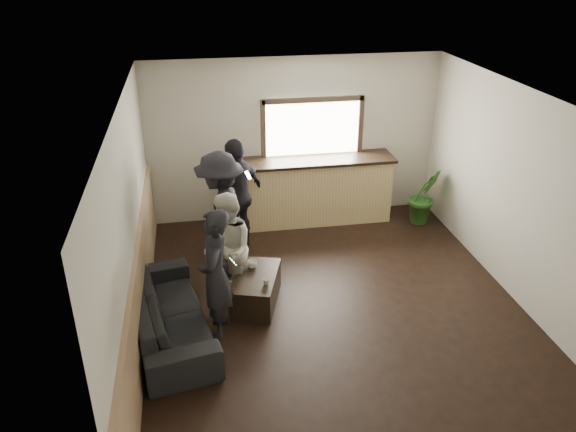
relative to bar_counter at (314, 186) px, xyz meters
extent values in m
cube|color=black|center=(-0.30, -2.70, -0.64)|extent=(5.00, 6.00, 0.01)
cube|color=silver|center=(-0.30, -2.70, 2.16)|extent=(5.00, 6.00, 0.01)
cube|color=beige|center=(-0.30, 0.30, 0.76)|extent=(5.00, 0.01, 2.80)
cube|color=beige|center=(-0.30, -5.70, 0.76)|extent=(5.00, 0.01, 2.80)
cube|color=beige|center=(-2.80, -2.70, 0.76)|extent=(0.01, 6.00, 2.80)
cube|color=beige|center=(2.20, -2.70, 0.76)|extent=(0.01, 6.00, 2.80)
cube|color=#9E7E59|center=(-2.77, -2.70, -0.09)|extent=(0.06, 5.90, 1.10)
cube|color=tan|center=(0.00, -0.02, -0.09)|extent=(2.60, 0.60, 1.10)
cube|color=black|center=(0.00, -0.02, 0.48)|extent=(2.70, 0.68, 0.05)
cube|color=white|center=(0.00, 0.26, 0.96)|extent=(1.60, 0.06, 0.90)
cube|color=#3F3326|center=(0.00, 0.23, 1.45)|extent=(1.72, 0.08, 0.08)
cube|color=#3F3326|center=(-0.84, 0.23, 0.96)|extent=(0.08, 0.08, 1.06)
cube|color=#3F3326|center=(0.84, 0.23, 0.96)|extent=(0.08, 0.08, 1.06)
imported|color=black|center=(-2.45, -2.86, -0.32)|extent=(1.22, 2.28, 0.63)
cube|color=black|center=(-1.31, -2.36, -0.43)|extent=(0.80, 1.09, 0.43)
imported|color=silver|center=(-1.33, -2.15, -0.16)|extent=(0.17, 0.17, 0.10)
imported|color=silver|center=(-1.20, -2.60, -0.17)|extent=(0.11, 0.11, 0.08)
imported|color=#2D6623|center=(1.85, -0.42, -0.14)|extent=(0.61, 0.52, 0.99)
imported|color=black|center=(-1.86, -2.92, 0.20)|extent=(0.50, 0.67, 1.68)
cube|color=black|center=(-1.64, -2.96, 0.40)|extent=(0.10, 0.09, 0.12)
cube|color=white|center=(-1.64, -2.96, 0.41)|extent=(0.09, 0.08, 0.11)
imported|color=beige|center=(-1.65, -2.21, 0.13)|extent=(0.72, 0.85, 1.55)
cube|color=black|center=(-1.44, -2.17, 0.43)|extent=(0.10, 0.09, 0.12)
cube|color=white|center=(-1.44, -2.17, 0.43)|extent=(0.09, 0.08, 0.11)
imported|color=black|center=(-1.69, -1.48, 0.29)|extent=(0.96, 1.34, 1.87)
cube|color=black|center=(-1.47, -1.54, 0.44)|extent=(0.11, 0.09, 0.12)
cube|color=white|center=(-1.47, -1.54, 0.44)|extent=(0.09, 0.08, 0.11)
imported|color=black|center=(-1.39, -0.76, 0.27)|extent=(1.06, 1.07, 1.82)
cube|color=black|center=(-1.23, -0.91, 0.65)|extent=(0.12, 0.12, 0.12)
cube|color=white|center=(-1.23, -0.92, 0.65)|extent=(0.10, 0.10, 0.11)
camera|label=1|loc=(-1.99, -8.72, 3.78)|focal=35.00mm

